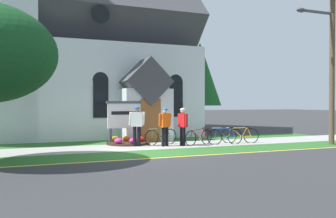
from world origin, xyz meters
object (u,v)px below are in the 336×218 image
object	(u,v)px
church_sign	(125,116)
cyclist_in_yellow_jersey	(137,123)
cyclist_in_green_jersey	(165,124)
cyclist_in_red_jersey	(183,124)
utility_pole	(330,43)
bicycle_black	(225,136)
roadside_conifer	(200,74)
bicycle_green	(240,135)
bicycle_yellow	(199,137)
bicycle_red	(161,136)

from	to	relation	value
church_sign	cyclist_in_yellow_jersey	xyz separation A→B (m)	(0.14, -1.39, -0.24)
church_sign	cyclist_in_green_jersey	size ratio (longest dim) A/B	1.18
cyclist_in_red_jersey	utility_pole	xyz separation A→B (m)	(6.45, -1.98, 3.65)
bicycle_black	cyclist_in_red_jersey	distance (m)	2.10
cyclist_in_red_jersey	utility_pole	bearing A→B (deg)	-17.03
roadside_conifer	cyclist_in_green_jersey	bearing A→B (deg)	-125.77
bicycle_green	bicycle_yellow	size ratio (longest dim) A/B	1.01
cyclist_in_yellow_jersey	cyclist_in_red_jersey	xyz separation A→B (m)	(1.95, -0.52, -0.07)
cyclist_in_yellow_jersey	utility_pole	world-z (taller)	utility_pole
bicycle_green	bicycle_yellow	world-z (taller)	bicycle_green
bicycle_green	cyclist_in_red_jersey	xyz separation A→B (m)	(-2.96, 0.01, 0.60)
bicycle_red	cyclist_in_red_jersey	size ratio (longest dim) A/B	1.00
bicycle_green	bicycle_black	bearing A→B (deg)	-165.81
church_sign	bicycle_green	size ratio (longest dim) A/B	1.20
utility_pole	roadside_conifer	size ratio (longest dim) A/B	1.37
bicycle_black	cyclist_in_yellow_jersey	world-z (taller)	cyclist_in_yellow_jersey
bicycle_red	roadside_conifer	xyz separation A→B (m)	(5.51, 7.08, 3.52)
bicycle_black	bicycle_yellow	distance (m)	1.21
bicycle_red	utility_pole	distance (m)	8.79
bicycle_yellow	cyclist_in_yellow_jersey	distance (m)	2.90
bicycle_yellow	cyclist_in_red_jersey	distance (m)	1.03
cyclist_in_green_jersey	church_sign	bearing A→B (deg)	125.73
church_sign	cyclist_in_red_jersey	world-z (taller)	church_sign
bicycle_red	cyclist_in_red_jersey	bearing A→B (deg)	-46.16
bicycle_red	utility_pole	xyz separation A→B (m)	(7.19, -2.74, 4.25)
bicycle_yellow	utility_pole	distance (m)	7.35
bicycle_yellow	bicycle_black	bearing A→B (deg)	-14.99
church_sign	utility_pole	distance (m)	9.97
bicycle_yellow	cyclist_in_green_jersey	xyz separation A→B (m)	(-1.62, 0.05, 0.63)
cyclist_in_green_jersey	roadside_conifer	size ratio (longest dim) A/B	0.28
bicycle_green	bicycle_red	size ratio (longest dim) A/B	0.99
cyclist_in_red_jersey	bicycle_red	bearing A→B (deg)	133.84
bicycle_yellow	utility_pole	xyz separation A→B (m)	(5.63, -2.04, 4.26)
bicycle_yellow	cyclist_in_red_jersey	bearing A→B (deg)	-175.50
bicycle_red	cyclist_in_green_jersey	world-z (taller)	cyclist_in_green_jersey
bicycle_yellow	roadside_conifer	distance (m)	9.41
bicycle_black	utility_pole	size ratio (longest dim) A/B	0.20
bicycle_red	bicycle_black	bearing A→B (deg)	-20.33
bicycle_red	bicycle_black	world-z (taller)	bicycle_red
cyclist_in_yellow_jersey	cyclist_in_red_jersey	distance (m)	2.02
bicycle_yellow	utility_pole	world-z (taller)	utility_pole
bicycle_black	cyclist_in_yellow_jersey	bearing A→B (deg)	169.01
cyclist_in_green_jersey	cyclist_in_red_jersey	world-z (taller)	cyclist_in_green_jersey
utility_pole	roadside_conifer	bearing A→B (deg)	99.70
bicycle_yellow	cyclist_in_yellow_jersey	size ratio (longest dim) A/B	0.94
utility_pole	bicycle_yellow	bearing A→B (deg)	160.05
cyclist_in_red_jersey	bicycle_green	bearing A→B (deg)	-0.13
bicycle_yellow	cyclist_in_green_jersey	bearing A→B (deg)	178.38
bicycle_green	bicycle_black	xyz separation A→B (m)	(-0.96, -0.24, 0.00)
cyclist_in_yellow_jersey	cyclist_in_green_jersey	distance (m)	1.23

